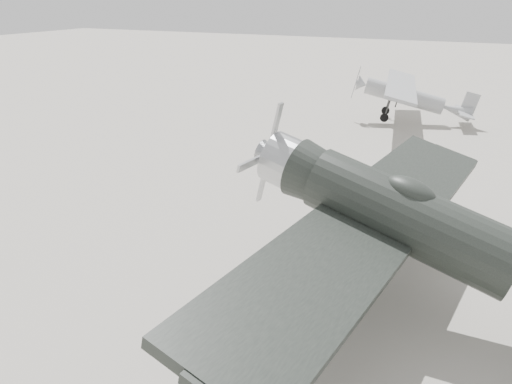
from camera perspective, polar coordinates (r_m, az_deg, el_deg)
ground at (r=13.61m, az=-2.46°, el=-11.80°), size 160.00×160.00×0.00m
lowwing_monoplane at (r=12.46m, az=19.03°, el=-4.02°), size 9.93×13.86×4.45m
highwing_monoplane at (r=32.32m, az=17.12°, el=10.72°), size 7.31×10.26×2.89m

